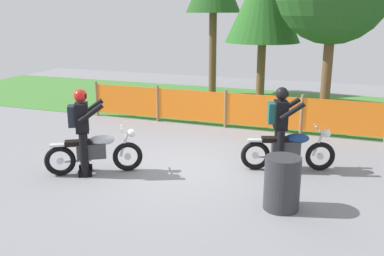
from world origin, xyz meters
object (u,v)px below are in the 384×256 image
at_px(rider_lead, 280,124).
at_px(rider_trailing, 82,127).
at_px(oil_drum, 282,183).
at_px(motorcycle_lead, 289,149).
at_px(motorcycle_trailing, 95,152).

distance_m(rider_lead, rider_trailing, 3.85).
height_order(rider_trailing, oil_drum, rider_trailing).
relative_size(motorcycle_lead, oil_drum, 2.07).
distance_m(motorcycle_lead, motorcycle_trailing, 3.85).
bearing_deg(oil_drum, rider_trailing, 176.63).
bearing_deg(rider_trailing, motorcycle_trailing, 0.51).
relative_size(rider_lead, rider_trailing, 1.00).
relative_size(rider_trailing, oil_drum, 1.92).
relative_size(motorcycle_lead, motorcycle_trailing, 1.09).
height_order(motorcycle_lead, oil_drum, motorcycle_lead).
bearing_deg(motorcycle_trailing, rider_trailing, -179.49).
bearing_deg(motorcycle_lead, oil_drum, -103.54).
bearing_deg(motorcycle_trailing, oil_drum, -36.86).
xyz_separation_m(motorcycle_lead, rider_lead, (-0.19, -0.07, 0.52)).
bearing_deg(motorcycle_lead, rider_lead, -179.49).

